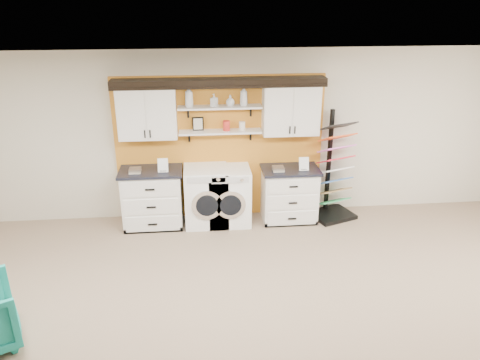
{
  "coord_description": "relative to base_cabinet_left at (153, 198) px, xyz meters",
  "views": [
    {
      "loc": [
        -0.38,
        -3.4,
        3.64
      ],
      "look_at": [
        0.17,
        2.3,
        1.3
      ],
      "focal_mm": 35.0,
      "sensor_mm": 36.0,
      "label": 1
    }
  ],
  "objects": [
    {
      "name": "ceiling",
      "position": [
        1.13,
        -3.64,
        2.31
      ],
      "size": [
        10.0,
        10.0,
        0.0
      ],
      "primitive_type": "plane",
      "rotation": [
        3.14,
        0.0,
        0.0
      ],
      "color": "white",
      "rests_on": "wall_back"
    },
    {
      "name": "wall_back",
      "position": [
        1.13,
        0.36,
        0.91
      ],
      "size": [
        10.0,
        0.0,
        10.0
      ],
      "primitive_type": "plane",
      "rotation": [
        1.57,
        0.0,
        0.0
      ],
      "color": "beige",
      "rests_on": "floor"
    },
    {
      "name": "accent_panel",
      "position": [
        1.13,
        0.32,
        0.71
      ],
      "size": [
        3.4,
        0.07,
        2.4
      ],
      "primitive_type": "cube",
      "color": "orange",
      "rests_on": "wall_back"
    },
    {
      "name": "upper_cabinet_left",
      "position": [
        0.0,
        0.15,
        1.39
      ],
      "size": [
        0.9,
        0.35,
        0.84
      ],
      "color": "white",
      "rests_on": "wall_back"
    },
    {
      "name": "upper_cabinet_right",
      "position": [
        2.26,
        0.15,
        1.39
      ],
      "size": [
        0.9,
        0.35,
        0.84
      ],
      "color": "white",
      "rests_on": "wall_back"
    },
    {
      "name": "shelf_lower",
      "position": [
        1.13,
        0.16,
        1.04
      ],
      "size": [
        1.32,
        0.28,
        0.03
      ],
      "primitive_type": "cube",
      "color": "white",
      "rests_on": "wall_back"
    },
    {
      "name": "shelf_upper",
      "position": [
        1.13,
        0.16,
        1.44
      ],
      "size": [
        1.32,
        0.28,
        0.03
      ],
      "primitive_type": "cube",
      "color": "white",
      "rests_on": "wall_back"
    },
    {
      "name": "crown_molding",
      "position": [
        1.13,
        0.17,
        1.84
      ],
      "size": [
        3.3,
        0.41,
        0.13
      ],
      "color": "black",
      "rests_on": "wall_back"
    },
    {
      "name": "picture_frame",
      "position": [
        0.78,
        0.21,
        1.17
      ],
      "size": [
        0.18,
        0.02,
        0.22
      ],
      "color": "black",
      "rests_on": "shelf_lower"
    },
    {
      "name": "canister_red",
      "position": [
        1.23,
        0.16,
        1.14
      ],
      "size": [
        0.11,
        0.11,
        0.16
      ],
      "primitive_type": "cylinder",
      "color": "red",
      "rests_on": "shelf_lower"
    },
    {
      "name": "canister_cream",
      "position": [
        1.48,
        0.16,
        1.13
      ],
      "size": [
        0.1,
        0.1,
        0.14
      ],
      "primitive_type": "cylinder",
      "color": "silver",
      "rests_on": "shelf_lower"
    },
    {
      "name": "base_cabinet_left",
      "position": [
        0.0,
        0.0,
        0.0
      ],
      "size": [
        1.0,
        0.66,
        0.98
      ],
      "color": "white",
      "rests_on": "floor"
    },
    {
      "name": "base_cabinet_right",
      "position": [
        2.26,
        0.0,
        -0.03
      ],
      "size": [
        0.94,
        0.66,
        0.92
      ],
      "color": "white",
      "rests_on": "floor"
    },
    {
      "name": "washer",
      "position": [
        0.87,
        -0.0,
        0.0
      ],
      "size": [
        0.7,
        0.71,
        0.98
      ],
      "color": "white",
      "rests_on": "floor"
    },
    {
      "name": "dryer",
      "position": [
        1.25,
        -0.0,
        -0.01
      ],
      "size": [
        0.68,
        0.71,
        0.96
      ],
      "color": "white",
      "rests_on": "floor"
    },
    {
      "name": "sample_rack",
      "position": [
        3.02,
        0.04,
        0.08
      ],
      "size": [
        0.82,
        0.76,
        1.84
      ],
      "rotation": [
        0.0,
        0.0,
        0.36
      ],
      "color": "black",
      "rests_on": "floor"
    },
    {
      "name": "soap_bottle_a",
      "position": [
        0.66,
        0.16,
        1.62
      ],
      "size": [
        0.18,
        0.18,
        0.33
      ],
      "primitive_type": "imported",
      "rotation": [
        0.0,
        0.0,
        -0.78
      ],
      "color": "silver",
      "rests_on": "shelf_upper"
    },
    {
      "name": "soap_bottle_b",
      "position": [
        1.04,
        0.16,
        1.55
      ],
      "size": [
        0.12,
        0.12,
        0.2
      ],
      "primitive_type": "imported",
      "rotation": [
        0.0,
        0.0,
        -0.6
      ],
      "color": "silver",
      "rests_on": "shelf_upper"
    },
    {
      "name": "soap_bottle_c",
      "position": [
        1.29,
        0.16,
        1.54
      ],
      "size": [
        0.17,
        0.17,
        0.17
      ],
      "primitive_type": "imported",
      "rotation": [
        0.0,
        0.0,
        3.48
      ],
      "color": "silver",
      "rests_on": "shelf_upper"
    },
    {
      "name": "soap_bottle_d",
      "position": [
        1.5,
        0.16,
        1.62
      ],
      "size": [
        0.15,
        0.15,
        0.32
      ],
      "primitive_type": "imported",
      "rotation": [
        0.0,
        0.0,
        2.88
      ],
      "color": "silver",
      "rests_on": "shelf_upper"
    }
  ]
}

